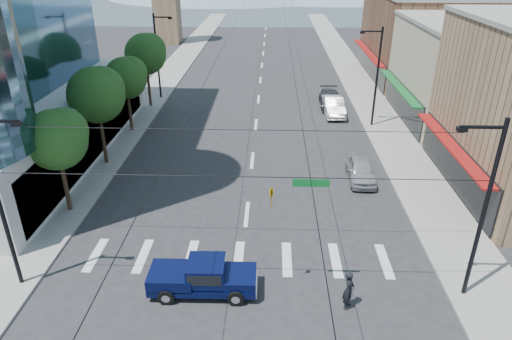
# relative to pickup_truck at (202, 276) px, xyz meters

# --- Properties ---
(ground) EXTENTS (160.00, 160.00, 0.00)m
(ground) POSITION_rel_pickup_truck_xyz_m (1.73, 1.19, -0.92)
(ground) COLOR #28282B
(ground) RESTS_ON ground
(sidewalk_left) EXTENTS (4.00, 120.00, 0.15)m
(sidewalk_left) POSITION_rel_pickup_truck_xyz_m (-10.27, 41.19, -0.84)
(sidewalk_left) COLOR gray
(sidewalk_left) RESTS_ON ground
(sidewalk_right) EXTENTS (4.00, 120.00, 0.15)m
(sidewalk_right) POSITION_rel_pickup_truck_xyz_m (13.73, 41.19, -0.84)
(sidewalk_right) COLOR gray
(sidewalk_right) RESTS_ON ground
(shop_mid) EXTENTS (12.00, 14.00, 9.00)m
(shop_mid) POSITION_rel_pickup_truck_xyz_m (21.73, 25.19, 3.58)
(shop_mid) COLOR tan
(shop_mid) RESTS_ON ground
(shop_far) EXTENTS (12.00, 18.00, 10.00)m
(shop_far) POSITION_rel_pickup_truck_xyz_m (21.73, 41.19, 4.08)
(shop_far) COLOR brown
(shop_far) RESTS_ON ground
(tree_near) EXTENTS (3.65, 3.64, 6.71)m
(tree_near) POSITION_rel_pickup_truck_xyz_m (-9.34, 7.28, 4.07)
(tree_near) COLOR black
(tree_near) RESTS_ON ground
(tree_midnear) EXTENTS (4.09, 4.09, 7.52)m
(tree_midnear) POSITION_rel_pickup_truck_xyz_m (-9.34, 14.29, 4.67)
(tree_midnear) COLOR black
(tree_midnear) RESTS_ON ground
(tree_midfar) EXTENTS (3.65, 3.64, 6.71)m
(tree_midfar) POSITION_rel_pickup_truck_xyz_m (-9.34, 21.28, 4.07)
(tree_midfar) COLOR black
(tree_midfar) RESTS_ON ground
(tree_far) EXTENTS (4.09, 4.09, 7.52)m
(tree_far) POSITION_rel_pickup_truck_xyz_m (-9.34, 28.29, 4.67)
(tree_far) COLOR black
(tree_far) RESTS_ON ground
(signal_rig) EXTENTS (21.80, 0.20, 9.00)m
(signal_rig) POSITION_rel_pickup_truck_xyz_m (1.93, 0.19, 3.72)
(signal_rig) COLOR black
(signal_rig) RESTS_ON ground
(lamp_pole_nw) EXTENTS (2.00, 0.25, 9.00)m
(lamp_pole_nw) POSITION_rel_pickup_truck_xyz_m (-8.93, 31.19, 4.02)
(lamp_pole_nw) COLOR black
(lamp_pole_nw) RESTS_ON ground
(lamp_pole_ne) EXTENTS (2.00, 0.25, 9.00)m
(lamp_pole_ne) POSITION_rel_pickup_truck_xyz_m (12.40, 23.19, 4.02)
(lamp_pole_ne) COLOR black
(lamp_pole_ne) RESTS_ON ground
(pickup_truck) EXTENTS (5.24, 2.09, 1.77)m
(pickup_truck) POSITION_rel_pickup_truck_xyz_m (0.00, 0.00, 0.00)
(pickup_truck) COLOR #070D37
(pickup_truck) RESTS_ON ground
(pedestrian) EXTENTS (0.71, 0.85, 2.00)m
(pedestrian) POSITION_rel_pickup_truck_xyz_m (6.84, -0.81, 0.08)
(pedestrian) COLOR black
(pedestrian) RESTS_ON ground
(parked_car_near) EXTENTS (1.96, 4.61, 1.55)m
(parked_car_near) POSITION_rel_pickup_truck_xyz_m (9.62, 12.25, -0.14)
(parked_car_near) COLOR #B3B2B7
(parked_car_near) RESTS_ON ground
(parked_car_mid) EXTENTS (1.97, 5.26, 1.72)m
(parked_car_mid) POSITION_rel_pickup_truck_xyz_m (9.33, 26.42, -0.06)
(parked_car_mid) COLOR silver
(parked_car_mid) RESTS_ON ground
(parked_car_far) EXTENTS (2.29, 5.47, 1.58)m
(parked_car_far) POSITION_rel_pickup_truck_xyz_m (9.33, 28.91, -0.13)
(parked_car_far) COLOR #343437
(parked_car_far) RESTS_ON ground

